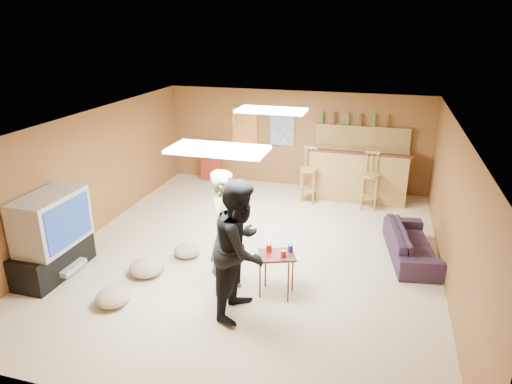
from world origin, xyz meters
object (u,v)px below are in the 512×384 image
(bar_counter, at_px, (358,175))
(tray_table, at_px, (277,274))
(person_olive, at_px, (227,233))
(tv_body, at_px, (51,220))
(sofa, at_px, (411,243))
(person_black, at_px, (241,248))

(bar_counter, height_order, tray_table, bar_counter)
(tray_table, bearing_deg, person_olive, -172.85)
(tv_body, distance_m, sofa, 5.61)
(bar_counter, distance_m, person_olive, 4.45)
(person_black, bearing_deg, sofa, -41.58)
(person_black, bearing_deg, bar_counter, -10.20)
(tv_body, distance_m, person_black, 2.97)
(bar_counter, bearing_deg, tray_table, -101.42)
(tray_table, bearing_deg, sofa, 41.70)
(bar_counter, height_order, person_olive, person_olive)
(person_olive, distance_m, person_black, 0.52)
(person_black, height_order, tray_table, person_black)
(person_olive, relative_size, person_black, 0.99)
(tv_body, xyz_separation_m, tray_table, (3.33, 0.37, -0.58))
(tv_body, bearing_deg, sofa, 21.37)
(bar_counter, relative_size, sofa, 1.18)
(bar_counter, xyz_separation_m, sofa, (1.04, -2.42, -0.30))
(sofa, height_order, tray_table, tray_table)
(bar_counter, bearing_deg, person_black, -104.51)
(sofa, bearing_deg, bar_counter, 14.25)
(person_olive, bearing_deg, tv_body, 107.44)
(bar_counter, bearing_deg, tv_body, -133.00)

